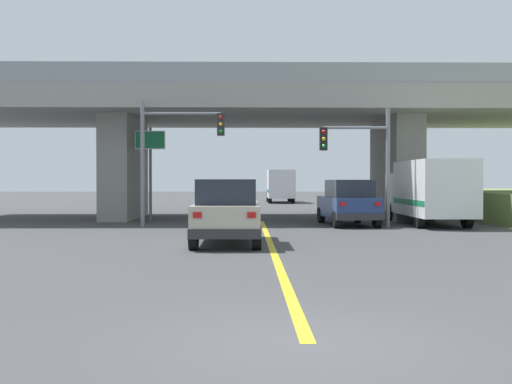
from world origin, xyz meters
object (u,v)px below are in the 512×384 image
at_px(traffic_signal_nearside, 363,154).
at_px(box_truck, 429,191).
at_px(suv_crossing, 348,203).
at_px(semi_truck_distant, 280,185).
at_px(suv_lead, 227,211).
at_px(highway_sign, 150,153).
at_px(traffic_signal_farside, 171,145).

bearing_deg(traffic_signal_nearside, box_truck, 25.73).
height_order(suv_crossing, box_truck, box_truck).
bearing_deg(traffic_signal_nearside, suv_crossing, 111.36).
distance_m(box_truck, traffic_signal_nearside, 3.94).
height_order(suv_crossing, semi_truck_distant, semi_truck_distant).
height_order(suv_lead, box_truck, box_truck).
xyz_separation_m(traffic_signal_nearside, semi_truck_distant, (-1.89, 29.72, -1.58)).
distance_m(suv_crossing, semi_truck_distant, 28.58).
bearing_deg(highway_sign, traffic_signal_nearside, -23.92).
distance_m(suv_lead, semi_truck_distant, 36.68).
bearing_deg(traffic_signal_farside, box_truck, 4.04).
distance_m(suv_lead, traffic_signal_nearside, 9.02).
distance_m(box_truck, highway_sign, 13.32).
relative_size(box_truck, traffic_signal_farside, 1.35).
height_order(box_truck, highway_sign, highway_sign).
xyz_separation_m(suv_lead, highway_sign, (-4.11, 11.07, 2.32)).
bearing_deg(box_truck, suv_lead, -136.56).
relative_size(suv_crossing, highway_sign, 1.02).
xyz_separation_m(suv_crossing, highway_sign, (-9.21, 3.12, 2.32)).
bearing_deg(traffic_signal_nearside, traffic_signal_farside, 174.74).
bearing_deg(suv_lead, semi_truck_distant, 84.25).
bearing_deg(traffic_signal_farside, suv_crossing, 3.08).
bearing_deg(suv_crossing, traffic_signal_farside, 179.19).
distance_m(suv_crossing, traffic_signal_nearside, 2.46).
bearing_deg(highway_sign, suv_lead, -69.65).
relative_size(suv_lead, highway_sign, 1.05).
distance_m(suv_crossing, box_truck, 3.76).
xyz_separation_m(box_truck, semi_truck_distant, (-5.14, 28.15, 0.02)).
xyz_separation_m(traffic_signal_farside, semi_truck_distant, (6.31, 28.96, -1.99)).
xyz_separation_m(traffic_signal_nearside, traffic_signal_farside, (-8.21, 0.75, 0.41)).
bearing_deg(highway_sign, box_truck, -11.92).
bearing_deg(suv_crossing, semi_truck_distant, 88.99).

